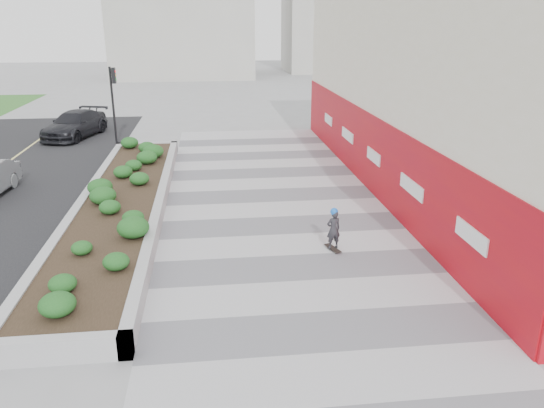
{
  "coord_description": "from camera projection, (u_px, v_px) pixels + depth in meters",
  "views": [
    {
      "loc": [
        -2.29,
        -11.28,
        6.48
      ],
      "look_at": [
        -0.47,
        4.05,
        1.1
      ],
      "focal_mm": 35.0,
      "sensor_mm": 36.0,
      "label": 1
    }
  ],
  "objects": [
    {
      "name": "building",
      "position": [
        445.0,
        87.0,
        20.84
      ],
      "size": [
        6.04,
        24.08,
        8.0
      ],
      "color": "silver",
      "rests_on": "ground"
    },
    {
      "name": "walkway",
      "position": [
        292.0,
        250.0,
        15.77
      ],
      "size": [
        8.0,
        36.0,
        0.01
      ],
      "primitive_type": "cube",
      "color": "#A8A8AD",
      "rests_on": "ground"
    },
    {
      "name": "traffic_signal_near",
      "position": [
        114.0,
        95.0,
        27.66
      ],
      "size": [
        0.33,
        0.28,
        4.2
      ],
      "color": "black",
      "rests_on": "ground"
    },
    {
      "name": "ground",
      "position": [
        311.0,
        300.0,
        12.96
      ],
      "size": [
        160.0,
        160.0,
        0.0
      ],
      "primitive_type": "plane",
      "color": "gray",
      "rests_on": "ground"
    },
    {
      "name": "skateboarder",
      "position": [
        333.0,
        229.0,
        15.52
      ],
      "size": [
        0.48,
        0.75,
        1.33
      ],
      "rotation": [
        0.0,
        0.0,
        0.32
      ],
      "color": "beige",
      "rests_on": "ground"
    },
    {
      "name": "manhole_cover",
      "position": [
        308.0,
        249.0,
        15.83
      ],
      "size": [
        0.44,
        0.44,
        0.01
      ],
      "primitive_type": "cylinder",
      "color": "#595654",
      "rests_on": "ground"
    },
    {
      "name": "car_dark",
      "position": [
        75.0,
        124.0,
        30.65
      ],
      "size": [
        3.44,
        5.5,
        1.49
      ],
      "primitive_type": "imported",
      "rotation": [
        0.0,
        0.0,
        -0.29
      ],
      "color": "black",
      "rests_on": "ground"
    },
    {
      "name": "planter",
      "position": [
        122.0,
        200.0,
        18.78
      ],
      "size": [
        3.0,
        18.0,
        0.9
      ],
      "color": "#9E9EA0",
      "rests_on": "ground"
    }
  ]
}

